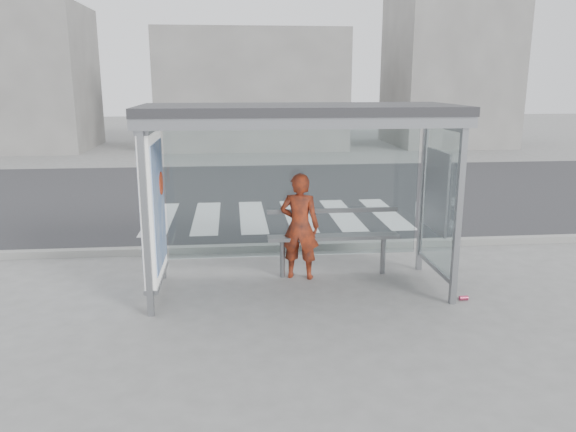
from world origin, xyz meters
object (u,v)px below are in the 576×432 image
Objects in this scene: bus_shelter at (272,152)px; bench at (333,237)px; person at (300,226)px; soda_can at (464,298)px.

bus_shelter is 2.11× the size of bench.
bus_shelter is at bearing -151.61° from bench.
person is (0.44, 0.46, -1.17)m from bus_shelter.
bus_shelter reaches higher than bench.
person is 0.57m from bench.
bench is (0.96, 0.52, -1.37)m from bus_shelter.
bench is (0.53, 0.06, -0.20)m from person.
bus_shelter reaches higher than person.
soda_can is at bearing 167.96° from person.
person reaches higher than soda_can.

